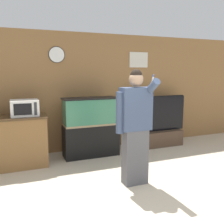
# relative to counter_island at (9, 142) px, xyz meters

# --- Properties ---
(ground_plane) EXTENTS (18.00, 18.00, 0.00)m
(ground_plane) POSITION_rel_counter_island_xyz_m (1.86, -2.55, -0.48)
(ground_plane) COLOR beige
(wall_back_paneled) EXTENTS (10.00, 0.08, 2.60)m
(wall_back_paneled) POSITION_rel_counter_island_xyz_m (1.86, 0.61, 0.82)
(wall_back_paneled) COLOR olive
(wall_back_paneled) RESTS_ON ground_plane
(counter_island) EXTENTS (1.38, 0.58, 0.96)m
(counter_island) POSITION_rel_counter_island_xyz_m (0.00, 0.00, 0.00)
(counter_island) COLOR brown
(counter_island) RESTS_ON ground_plane
(microwave) EXTENTS (0.49, 0.41, 0.29)m
(microwave) POSITION_rel_counter_island_xyz_m (0.31, 0.03, 0.62)
(microwave) COLOR white
(microwave) RESTS_ON counter_island
(aquarium_on_stand) EXTENTS (1.15, 0.43, 1.24)m
(aquarium_on_stand) POSITION_rel_counter_island_xyz_m (1.60, 0.10, 0.14)
(aquarium_on_stand) COLOR black
(aquarium_on_stand) RESTS_ON ground_plane
(tv_on_stand) EXTENTS (1.41, 0.40, 1.20)m
(tv_on_stand) POSITION_rel_counter_island_xyz_m (3.29, 0.19, -0.13)
(tv_on_stand) COLOR #4C3828
(tv_on_stand) RESTS_ON ground_plane
(person_standing) EXTENTS (0.57, 0.43, 1.80)m
(person_standing) POSITION_rel_counter_island_xyz_m (1.84, -1.44, 0.46)
(person_standing) COLOR #515156
(person_standing) RESTS_ON ground_plane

